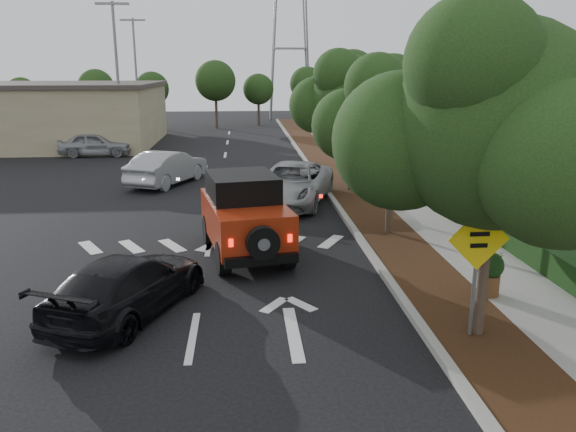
{
  "coord_description": "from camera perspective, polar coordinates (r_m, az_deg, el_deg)",
  "views": [
    {
      "loc": [
        1.06,
        -10.23,
        5.16
      ],
      "look_at": [
        2.14,
        3.0,
        1.64
      ],
      "focal_mm": 35.0,
      "sensor_mm": 36.0,
      "label": 1
    }
  ],
  "objects": [
    {
      "name": "street_tree_mid",
      "position": [
        18.09,
        10.08,
        -1.97
      ],
      "size": [
        3.2,
        3.2,
        5.32
      ],
      "primitive_type": null,
      "color": "black",
      "rests_on": "ground"
    },
    {
      "name": "transmission_tower",
      "position": [
        58.67,
        0.19,
        9.79
      ],
      "size": [
        7.0,
        4.0,
        28.0
      ],
      "primitive_type": null,
      "color": "slate",
      "rests_on": "ground"
    },
    {
      "name": "ground",
      "position": [
        11.51,
        -9.66,
        -12.02
      ],
      "size": [
        120.0,
        120.0,
        0.0
      ],
      "primitive_type": "plane",
      "color": "black",
      "rests_on": "ground"
    },
    {
      "name": "planting_strip",
      "position": [
        23.26,
        6.72,
        2.07
      ],
      "size": [
        1.8,
        70.0,
        0.12
      ],
      "primitive_type": "cube",
      "color": "black",
      "rests_on": "ground"
    },
    {
      "name": "parked_suv",
      "position": [
        35.85,
        -18.96,
        6.93
      ],
      "size": [
        4.28,
        1.79,
        1.45
      ],
      "primitive_type": "imported",
      "rotation": [
        0.0,
        0.0,
        1.59
      ],
      "color": "#929398",
      "rests_on": "ground"
    },
    {
      "name": "speed_hump_sign",
      "position": [
        11.1,
        18.67,
        -3.83
      ],
      "size": [
        1.19,
        0.1,
        2.54
      ],
      "rotation": [
        0.0,
        0.0,
        0.02
      ],
      "color": "slate",
      "rests_on": "ground"
    },
    {
      "name": "light_pole_b",
      "position": [
        49.26,
        -14.8,
        8.34
      ],
      "size": [
        2.0,
        0.22,
        9.0
      ],
      "primitive_type": null,
      "color": "slate",
      "rests_on": "ground"
    },
    {
      "name": "sidewalk",
      "position": [
        23.7,
        11.23,
        2.13
      ],
      "size": [
        2.0,
        70.0,
        0.12
      ],
      "primitive_type": "cube",
      "color": "gray",
      "rests_on": "ground"
    },
    {
      "name": "street_tree_far",
      "position": [
        24.23,
        6.26,
        2.45
      ],
      "size": [
        3.4,
        3.4,
        5.62
      ],
      "primitive_type": null,
      "color": "black",
      "rests_on": "ground"
    },
    {
      "name": "street_tree_near",
      "position": [
        11.91,
        18.66,
        -11.66
      ],
      "size": [
        3.8,
        3.8,
        5.92
      ],
      "primitive_type": null,
      "color": "black",
      "rests_on": "ground"
    },
    {
      "name": "black_suv_oncoming",
      "position": [
        12.6,
        -15.95,
        -6.75
      ],
      "size": [
        3.41,
        4.81,
        1.29
      ],
      "primitive_type": "imported",
      "rotation": [
        0.0,
        0.0,
        2.74
      ],
      "color": "black",
      "rests_on": "ground"
    },
    {
      "name": "hedge",
      "position": [
        24.05,
        14.49,
        2.95
      ],
      "size": [
        0.8,
        70.0,
        0.8
      ],
      "primitive_type": "cube",
      "color": "black",
      "rests_on": "ground"
    },
    {
      "name": "silver_suv_ahead",
      "position": [
        21.92,
        0.35,
        3.31
      ],
      "size": [
        4.19,
        6.12,
        1.56
      ],
      "primitive_type": "imported",
      "rotation": [
        0.0,
        0.0,
        -0.32
      ],
      "color": "#9FA0A6",
      "rests_on": "ground"
    },
    {
      "name": "silver_sedan_oncoming",
      "position": [
        26.14,
        -12.14,
        4.84
      ],
      "size": [
        3.44,
        4.92,
        1.54
      ],
      "primitive_type": "imported",
      "rotation": [
        0.0,
        0.0,
        2.71
      ],
      "color": "#96979D",
      "rests_on": "ground"
    },
    {
      "name": "red_jeep",
      "position": [
        15.93,
        -4.55,
        0.24
      ],
      "size": [
        2.68,
        4.63,
        2.28
      ],
      "rotation": [
        0.0,
        0.0,
        0.19
      ],
      "color": "black",
      "rests_on": "ground"
    },
    {
      "name": "terracotta_planter",
      "position": [
        13.58,
        19.8,
        -5.12
      ],
      "size": [
        0.62,
        0.62,
        1.08
      ],
      "rotation": [
        0.0,
        0.0,
        0.12
      ],
      "color": "brown",
      "rests_on": "ground"
    },
    {
      "name": "light_pole_a",
      "position": [
        37.37,
        -16.38,
        6.3
      ],
      "size": [
        2.0,
        0.22,
        9.0
      ],
      "primitive_type": null,
      "color": "slate",
      "rests_on": "ground"
    },
    {
      "name": "curb",
      "position": [
        23.08,
        4.28,
        2.07
      ],
      "size": [
        0.2,
        70.0,
        0.15
      ],
      "primitive_type": "cube",
      "color": "#9E9B93",
      "rests_on": "ground"
    }
  ]
}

